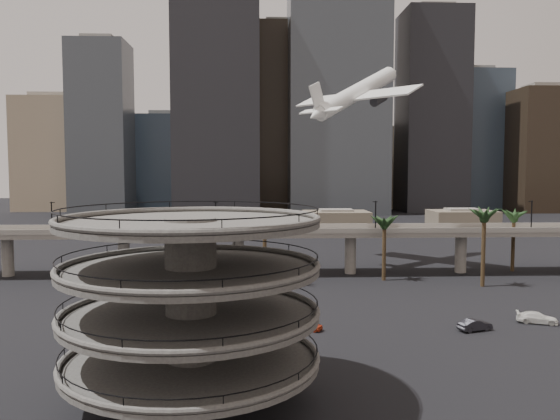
{
  "coord_description": "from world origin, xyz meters",
  "views": [
    {
      "loc": [
        -7.32,
        -50.36,
        20.34
      ],
      "look_at": [
        -4.0,
        28.0,
        14.54
      ],
      "focal_mm": 35.0,
      "sensor_mm": 36.0,
      "label": 1
    }
  ],
  "objects_px": {
    "parking_ramp": "(191,292)",
    "airborne_jet": "(357,93)",
    "overpass": "(295,237)",
    "car_c": "(537,318)",
    "car_b": "(475,325)",
    "car_a": "(307,325)"
  },
  "relations": [
    {
      "from": "car_b",
      "to": "car_c",
      "type": "xyz_separation_m",
      "value": [
        9.6,
        2.97,
        0.01
      ]
    },
    {
      "from": "overpass",
      "to": "car_a",
      "type": "height_order",
      "value": "overpass"
    },
    {
      "from": "parking_ramp",
      "to": "airborne_jet",
      "type": "relative_size",
      "value": 0.86
    },
    {
      "from": "car_a",
      "to": "overpass",
      "type": "bearing_deg",
      "value": 27.22
    },
    {
      "from": "overpass",
      "to": "car_c",
      "type": "relative_size",
      "value": 25.47
    },
    {
      "from": "car_a",
      "to": "car_c",
      "type": "distance_m",
      "value": 30.82
    },
    {
      "from": "overpass",
      "to": "car_c",
      "type": "xyz_separation_m",
      "value": [
        29.8,
        -35.81,
        -6.6
      ]
    },
    {
      "from": "car_a",
      "to": "car_b",
      "type": "distance_m",
      "value": 21.22
    },
    {
      "from": "airborne_jet",
      "to": "car_b",
      "type": "relative_size",
      "value": 5.79
    },
    {
      "from": "parking_ramp",
      "to": "car_c",
      "type": "relative_size",
      "value": 4.35
    },
    {
      "from": "overpass",
      "to": "airborne_jet",
      "type": "relative_size",
      "value": 5.04
    },
    {
      "from": "car_a",
      "to": "car_b",
      "type": "bearing_deg",
      "value": -64.72
    },
    {
      "from": "parking_ramp",
      "to": "airborne_jet",
      "type": "height_order",
      "value": "airborne_jet"
    },
    {
      "from": "parking_ramp",
      "to": "car_a",
      "type": "height_order",
      "value": "parking_ramp"
    },
    {
      "from": "overpass",
      "to": "airborne_jet",
      "type": "distance_m",
      "value": 34.93
    },
    {
      "from": "car_b",
      "to": "car_c",
      "type": "relative_size",
      "value": 0.87
    },
    {
      "from": "airborne_jet",
      "to": "car_b",
      "type": "bearing_deg",
      "value": -127.01
    },
    {
      "from": "overpass",
      "to": "car_a",
      "type": "distance_m",
      "value": 38.12
    },
    {
      "from": "car_a",
      "to": "car_b",
      "type": "xyz_separation_m",
      "value": [
        21.18,
        -1.27,
        0.06
      ]
    },
    {
      "from": "overpass",
      "to": "car_b",
      "type": "distance_m",
      "value": 44.23
    },
    {
      "from": "airborne_jet",
      "to": "car_c",
      "type": "relative_size",
      "value": 5.05
    },
    {
      "from": "airborne_jet",
      "to": "car_b",
      "type": "xyz_separation_m",
      "value": [
        6.02,
        -51.18,
        -36.02
      ]
    }
  ]
}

